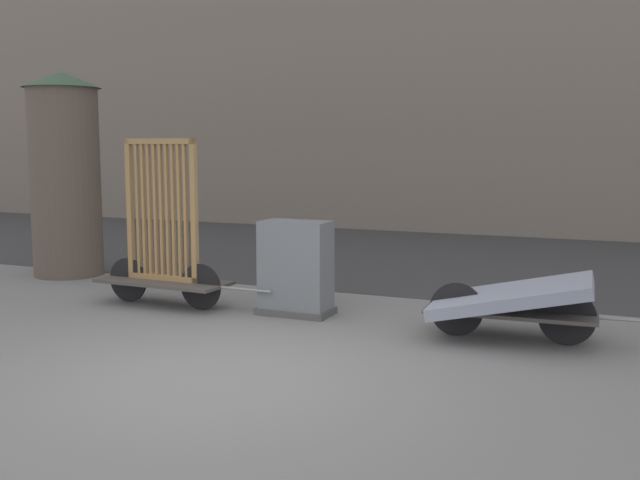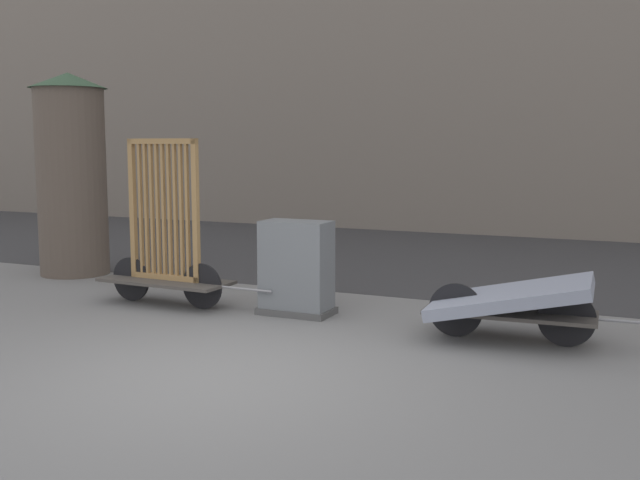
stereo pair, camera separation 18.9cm
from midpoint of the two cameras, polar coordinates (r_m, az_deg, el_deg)
The scene contains 6 objects.
ground_plane at distance 6.84m, azimuth -7.55°, elevation -10.36°, with size 60.00×60.00×0.00m, color slate.
road_strip at distance 13.90m, azimuth 9.68°, elevation -1.34°, with size 56.00×7.49×0.01m.
bike_cart_with_bedframe at distance 9.80m, azimuth -11.17°, elevation -0.80°, with size 2.47×0.75×2.14m.
bike_cart_with_mattress at distance 8.15m, azimuth 14.95°, elevation -4.47°, with size 2.47×1.19×0.72m.
utility_cabinet at distance 9.12m, azimuth -1.22°, elevation -2.39°, with size 0.89×0.52×1.15m.
advertising_column at distance 12.47m, azimuth -17.99°, elevation 4.87°, with size 1.20×1.20×3.18m.
Camera 2 is at (3.57, -5.48, 2.07)m, focal length 42.00 mm.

